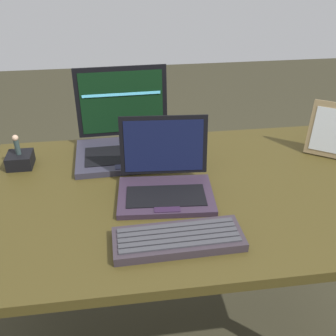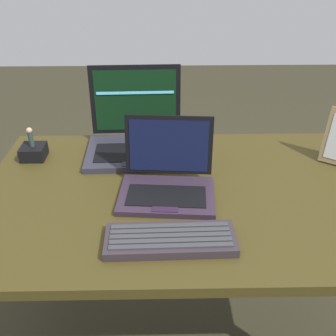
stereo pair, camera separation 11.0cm
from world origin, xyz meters
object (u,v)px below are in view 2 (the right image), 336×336
Objects in this scene: laptop_rear at (136,136)px; figurine at (30,136)px; laptop_front at (167,180)px; external_keyboard at (170,239)px; figurine_stand at (34,152)px.

laptop_rear reaches higher than figurine.
figurine is (-0.48, 0.23, 0.04)m from laptop_front.
laptop_front is 0.24m from external_keyboard.
laptop_front is 0.53m from figurine_stand.
figurine_stand is at bearing -171.68° from laptop_rear.
figurine is (-0.49, 0.47, 0.07)m from external_keyboard.
laptop_rear is at bearing 8.32° from figurine_stand.
laptop_front is 0.31m from laptop_rear.
external_keyboard is 0.68m from figurine.
laptop_rear is 5.12× the size of figurine.
figurine is at bearing 0.00° from figurine_stand.
laptop_rear reaches higher than laptop_front.
figurine is at bearing 136.07° from external_keyboard.
figurine_stand is at bearing 136.07° from external_keyboard.
laptop_front is 4.22× the size of figurine.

